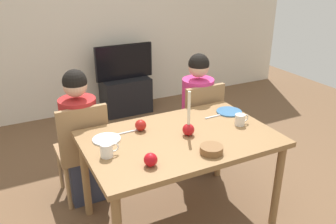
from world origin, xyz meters
The scene contains 19 objects.
ground_plane centered at (0.00, 0.00, 0.00)m, with size 7.68×7.68×0.00m, color brown.
back_wall centered at (0.00, 2.60, 1.30)m, with size 6.40×0.10×2.60m, color beige.
dining_table centered at (0.00, 0.00, 0.67)m, with size 1.40×0.90×0.75m.
chair_left centered at (-0.59, 0.61, 0.51)m, with size 0.40×0.40×0.90m.
chair_right centered at (0.54, 0.61, 0.51)m, with size 0.40×0.40×0.90m.
person_left_child centered at (-0.59, 0.64, 0.57)m, with size 0.30×0.30×1.17m.
person_right_child centered at (0.54, 0.64, 0.57)m, with size 0.30×0.30×1.17m.
tv_stand centered at (0.41, 2.30, 0.24)m, with size 0.64×0.40×0.48m, color black.
tv centered at (0.41, 2.30, 0.71)m, with size 0.79×0.05×0.46m.
candle_centerpiece centered at (0.06, -0.01, 0.82)m, with size 0.09×0.09×0.34m.
plate_left centered at (-0.50, 0.19, 0.76)m, with size 0.20×0.20×0.01m, color silver.
plate_right centered at (0.59, 0.21, 0.76)m, with size 0.22×0.22×0.01m, color teal.
mug_left centered at (-0.56, -0.03, 0.80)m, with size 0.13×0.08×0.09m.
mug_right centered at (0.52, -0.03, 0.79)m, with size 0.12×0.08×0.09m.
fork_left centered at (-0.33, 0.24, 0.75)m, with size 0.18×0.01×0.01m, color silver.
fork_right centered at (0.42, 0.19, 0.75)m, with size 0.18×0.01×0.01m, color silver.
bowl_walnuts centered at (0.07, -0.30, 0.78)m, with size 0.16×0.16×0.05m, color brown.
apple_near_candle centered at (-0.36, -0.27, 0.79)m, with size 0.09×0.09×0.09m, color red.
apple_by_left_plate centered at (-0.22, 0.23, 0.79)m, with size 0.09×0.09×0.09m, color #AF1C16.
Camera 1 is at (-1.12, -2.01, 1.93)m, focal length 37.45 mm.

